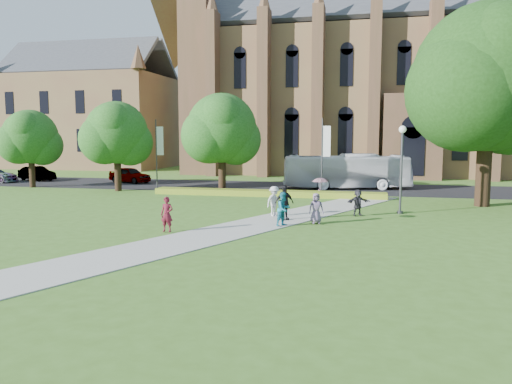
% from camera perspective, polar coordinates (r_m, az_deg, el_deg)
% --- Properties ---
extents(ground, '(160.00, 160.00, 0.00)m').
position_cam_1_polar(ground, '(25.34, -0.22, -4.14)').
color(ground, '#3E651E').
rests_on(ground, ground).
extents(road, '(160.00, 10.00, 0.02)m').
position_cam_1_polar(road, '(44.87, 5.51, 0.51)').
color(road, black).
rests_on(road, ground).
extents(footpath, '(15.58, 28.54, 0.04)m').
position_cam_1_polar(footpath, '(26.30, 0.27, -3.70)').
color(footpath, '#B2B2A8').
rests_on(footpath, ground).
extents(flower_hedge, '(18.00, 1.40, 0.45)m').
position_cam_1_polar(flower_hedge, '(38.49, 1.28, -0.14)').
color(flower_hedge, gold).
rests_on(flower_hedge, ground).
extents(cathedral, '(52.60, 18.25, 28.00)m').
position_cam_1_polar(cathedral, '(64.69, 17.02, 13.61)').
color(cathedral, brown).
rests_on(cathedral, ground).
extents(building_west, '(22.00, 14.00, 18.30)m').
position_cam_1_polar(building_west, '(77.33, -18.35, 9.55)').
color(building_west, brown).
rests_on(building_west, ground).
extents(streetlamp, '(0.44, 0.44, 5.24)m').
position_cam_1_polar(streetlamp, '(30.86, 16.31, 3.68)').
color(streetlamp, '#38383D').
rests_on(streetlamp, ground).
extents(large_tree, '(9.60, 9.60, 13.20)m').
position_cam_1_polar(large_tree, '(36.23, 25.02, 11.75)').
color(large_tree, '#332114').
rests_on(large_tree, ground).
extents(street_tree_0, '(5.20, 5.20, 7.50)m').
position_cam_1_polar(street_tree_0, '(43.46, -15.65, 6.53)').
color(street_tree_0, '#332114').
rests_on(street_tree_0, ground).
extents(street_tree_1, '(5.60, 5.60, 8.05)m').
position_cam_1_polar(street_tree_1, '(40.47, -3.94, 7.27)').
color(street_tree_1, '#332114').
rests_on(street_tree_1, ground).
extents(street_tree_2, '(4.80, 4.80, 6.95)m').
position_cam_1_polar(street_tree_2, '(49.17, -24.39, 5.76)').
color(street_tree_2, '#332114').
rests_on(street_tree_2, ground).
extents(banner_pole_0, '(0.70, 0.10, 6.00)m').
position_cam_1_polar(banner_pole_0, '(39.65, 7.72, 4.59)').
color(banner_pole_0, '#38383D').
rests_on(banner_pole_0, ground).
extents(banner_pole_1, '(0.70, 0.10, 6.00)m').
position_cam_1_polar(banner_pole_1, '(43.19, -11.18, 4.68)').
color(banner_pole_1, '#38383D').
rests_on(banner_pole_1, ground).
extents(tour_coach, '(11.28, 4.77, 3.06)m').
position_cam_1_polar(tour_coach, '(44.17, 10.28, 2.34)').
color(tour_coach, silver).
rests_on(tour_coach, road).
extents(car_0, '(4.86, 3.20, 1.54)m').
position_cam_1_polar(car_0, '(50.77, -14.23, 1.92)').
color(car_0, gray).
rests_on(car_0, road).
extents(car_1, '(4.68, 2.94, 1.46)m').
position_cam_1_polar(car_1, '(56.19, -23.75, 1.95)').
color(car_1, gray).
rests_on(car_1, road).
extents(pedestrian_0, '(0.63, 0.42, 1.70)m').
position_cam_1_polar(pedestrian_0, '(24.42, -10.15, -2.52)').
color(pedestrian_0, '#581421').
rests_on(pedestrian_0, footpath).
extents(pedestrian_1, '(1.04, 1.08, 1.76)m').
position_cam_1_polar(pedestrian_1, '(25.63, 3.18, -1.94)').
color(pedestrian_1, teal).
rests_on(pedestrian_1, footpath).
extents(pedestrian_2, '(1.17, 1.28, 1.72)m').
position_cam_1_polar(pedestrian_2, '(28.75, 2.10, -1.05)').
color(pedestrian_2, '#BDBDBD').
rests_on(pedestrian_2, footpath).
extents(pedestrian_3, '(1.17, 1.03, 1.89)m').
position_cam_1_polar(pedestrian_3, '(27.45, 3.26, -1.24)').
color(pedestrian_3, black).
rests_on(pedestrian_3, footpath).
extents(pedestrian_4, '(0.91, 0.73, 1.61)m').
position_cam_1_polar(pedestrian_4, '(26.56, 6.89, -1.85)').
color(pedestrian_4, slate).
rests_on(pedestrian_4, footpath).
extents(pedestrian_5, '(1.47, 1.06, 1.53)m').
position_cam_1_polar(pedestrian_5, '(29.52, 11.56, -1.17)').
color(pedestrian_5, '#242229').
rests_on(pedestrian_5, footpath).
extents(parasol, '(0.93, 0.93, 0.71)m').
position_cam_1_polar(parasol, '(26.50, 7.33, 0.65)').
color(parasol, tan).
rests_on(parasol, pedestrian_4).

